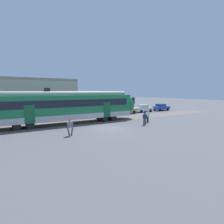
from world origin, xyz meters
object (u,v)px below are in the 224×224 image
Objects in this scene: pedestrian_grey at (70,126)px; parked_car_white at (143,108)px; pedestrian_navy at (145,118)px; parked_car_blue at (161,107)px; pedestrian_white at (148,116)px; parked_car_tan at (127,110)px.

pedestrian_grey is 22.50m from parked_car_white.
parked_car_blue is at bearing 36.94° from pedestrian_navy.
pedestrian_grey is at bearing -171.49° from pedestrian_white.
pedestrian_white is 0.41× the size of parked_car_white.
pedestrian_navy is 0.42× the size of parked_car_blue.
pedestrian_navy and pedestrian_white have the same top height.
parked_car_blue is at bearing 36.91° from pedestrian_white.
pedestrian_navy reaches higher than parked_car_white.
parked_car_tan is at bearing -177.59° from parked_car_blue.
parked_car_white is 1.01× the size of parked_car_blue.
pedestrian_white is 16.15m from parked_car_blue.
parked_car_tan is (4.79, 10.60, -0.18)m from pedestrian_navy.
parked_car_white is (19.35, 11.48, -0.21)m from pedestrian_grey.
pedestrian_grey is 18.33m from parked_car_tan.
pedestrian_grey is at bearing -154.98° from parked_car_blue.
pedestrian_navy is 2.17m from pedestrian_white.
parked_car_tan is (3.06, 9.29, -0.18)m from pedestrian_white.
pedestrian_navy is 1.00× the size of pedestrian_white.
pedestrian_grey is 9.86m from pedestrian_navy.
pedestrian_grey is 1.00× the size of pedestrian_navy.
pedestrian_navy is 0.41× the size of parked_car_white.
pedestrian_navy is 0.42× the size of parked_car_tan.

